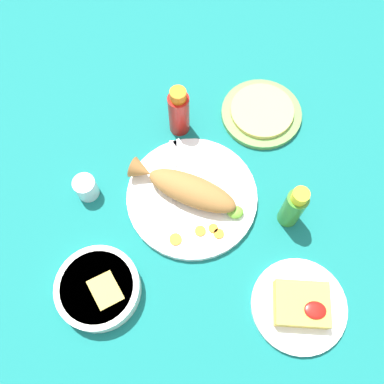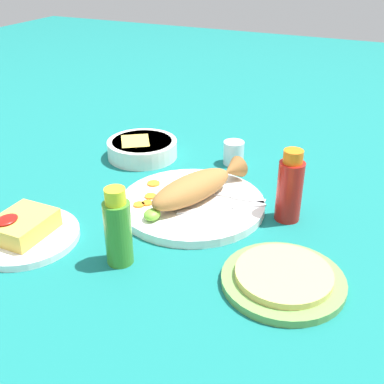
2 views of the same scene
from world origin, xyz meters
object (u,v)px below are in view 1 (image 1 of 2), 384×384
object	(u,v)px
main_plate	(192,197)
fork_far	(193,165)
hot_sauce_bottle_red	(179,112)
salt_cup	(87,186)
fork_near	(174,170)
hot_sauce_bottle_green	(293,207)
guacamole_bowl	(98,288)
fried_fish	(186,188)
side_plate_fries	(299,306)
tortilla_plate	(261,114)

from	to	relation	value
main_plate	fork_far	distance (m)	0.08
hot_sauce_bottle_red	salt_cup	world-z (taller)	hot_sauce_bottle_red
hot_sauce_bottle_red	salt_cup	distance (m)	0.28
fork_near	hot_sauce_bottle_green	size ratio (longest dim) A/B	1.28
guacamole_bowl	salt_cup	bearing A→B (deg)	104.74
fork_far	main_plate	bearing A→B (deg)	145.22
main_plate	fried_fish	world-z (taller)	fried_fish
side_plate_fries	main_plate	bearing A→B (deg)	135.68
main_plate	fried_fish	distance (m)	0.04
hot_sauce_bottle_red	side_plate_fries	xyz separation A→B (m)	(0.28, -0.43, -0.06)
main_plate	hot_sauce_bottle_green	world-z (taller)	hot_sauce_bottle_green
fork_far	hot_sauce_bottle_green	distance (m)	0.26
fork_near	main_plate	bearing A→B (deg)	-147.96
salt_cup	fried_fish	bearing A→B (deg)	0.10
main_plate	side_plate_fries	bearing A→B (deg)	-44.32
hot_sauce_bottle_red	guacamole_bowl	world-z (taller)	hot_sauce_bottle_red
fork_near	fork_far	world-z (taller)	same
side_plate_fries	guacamole_bowl	size ratio (longest dim) A/B	1.14
fork_near	salt_cup	world-z (taller)	salt_cup
fried_fish	fork_far	world-z (taller)	fried_fish
fork_near	guacamole_bowl	xyz separation A→B (m)	(-0.14, -0.29, 0.01)
main_plate	guacamole_bowl	distance (m)	0.29
salt_cup	guacamole_bowl	distance (m)	0.24
fork_near	hot_sauce_bottle_green	bearing A→B (deg)	-115.27
fork_far	side_plate_fries	world-z (taller)	fork_far
fork_near	salt_cup	bearing A→B (deg)	100.84
main_plate	hot_sauce_bottle_green	size ratio (longest dim) A/B	2.10
main_plate	hot_sauce_bottle_red	world-z (taller)	hot_sauce_bottle_red
hot_sauce_bottle_green	salt_cup	size ratio (longest dim) A/B	2.51
tortilla_plate	main_plate	bearing A→B (deg)	-124.06
main_plate	fried_fish	bearing A→B (deg)	159.95
side_plate_fries	guacamole_bowl	world-z (taller)	guacamole_bowl
main_plate	hot_sauce_bottle_red	bearing A→B (deg)	102.61
salt_cup	guacamole_bowl	world-z (taller)	same
fork_far	side_plate_fries	size ratio (longest dim) A/B	0.78
hot_sauce_bottle_red	guacamole_bowl	bearing A→B (deg)	-108.69
fried_fish	tortilla_plate	size ratio (longest dim) A/B	1.28
guacamole_bowl	side_plate_fries	bearing A→B (deg)	-1.11
salt_cup	fork_far	bearing A→B (deg)	16.88
fried_fish	salt_cup	distance (m)	0.23
hot_sauce_bottle_green	tortilla_plate	xyz separation A→B (m)	(-0.06, 0.28, -0.06)
fried_fish	hot_sauce_bottle_red	distance (m)	0.19
hot_sauce_bottle_red	side_plate_fries	bearing A→B (deg)	-56.40
fork_near	tortilla_plate	bearing A→B (deg)	-55.10
salt_cup	tortilla_plate	bearing A→B (deg)	30.04
hot_sauce_bottle_green	fork_near	bearing A→B (deg)	160.12
hot_sauce_bottle_red	hot_sauce_bottle_green	distance (m)	0.35
hot_sauce_bottle_red	tortilla_plate	bearing A→B (deg)	13.46
fried_fish	fork_near	xyz separation A→B (m)	(-0.03, 0.06, -0.03)
fork_far	fried_fish	bearing A→B (deg)	134.12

